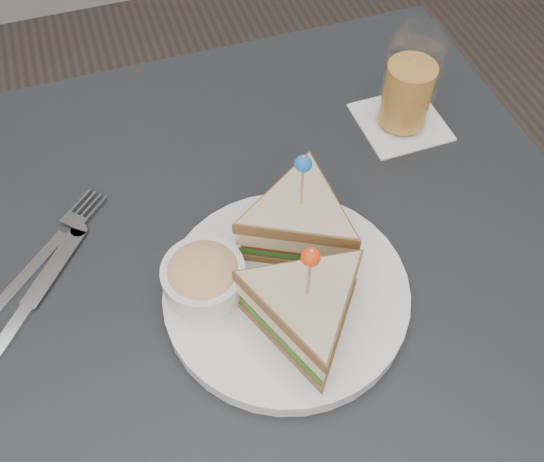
{
  "coord_description": "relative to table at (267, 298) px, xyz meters",
  "views": [
    {
      "loc": [
        -0.11,
        -0.36,
        1.34
      ],
      "look_at": [
        0.01,
        0.01,
        0.8
      ],
      "focal_mm": 40.0,
      "sensor_mm": 36.0,
      "label": 1
    }
  ],
  "objects": [
    {
      "name": "cutlery_fork",
      "position": [
        -0.23,
        0.11,
        0.08
      ],
      "size": [
        0.16,
        0.15,
        0.01
      ],
      "rotation": [
        0.0,
        0.0,
        -0.81
      ],
      "color": "white",
      "rests_on": "table"
    },
    {
      "name": "drink_set",
      "position": [
        0.25,
        0.16,
        0.14
      ],
      "size": [
        0.11,
        0.11,
        0.14
      ],
      "rotation": [
        0.0,
        0.0,
        0.02
      ],
      "color": "white",
      "rests_on": "table"
    },
    {
      "name": "cutlery_knife",
      "position": [
        -0.26,
        0.04,
        0.08
      ],
      "size": [
        0.14,
        0.17,
        0.01
      ],
      "rotation": [
        0.0,
        0.0,
        -0.67
      ],
      "color": "white",
      "rests_on": "table"
    },
    {
      "name": "plate_meal",
      "position": [
        0.01,
        -0.04,
        0.12
      ],
      "size": [
        0.35,
        0.35,
        0.16
      ],
      "rotation": [
        0.0,
        0.0,
        0.39
      ],
      "color": "white",
      "rests_on": "table"
    },
    {
      "name": "table",
      "position": [
        0.0,
        0.0,
        0.0
      ],
      "size": [
        0.8,
        0.8,
        0.75
      ],
      "color": "black",
      "rests_on": "ground"
    },
    {
      "name": "ground_plane",
      "position": [
        0.0,
        0.0,
        -0.67
      ],
      "size": [
        3.5,
        3.5,
        0.0
      ],
      "primitive_type": "plane",
      "color": "#3F3833"
    }
  ]
}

